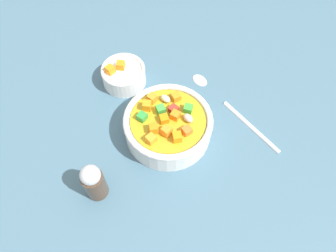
{
  "coord_description": "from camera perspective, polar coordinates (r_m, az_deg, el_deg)",
  "views": [
    {
      "loc": [
        -11.08,
        -28.87,
        52.01
      ],
      "look_at": [
        0.0,
        0.0,
        2.48
      ],
      "focal_mm": 35.04,
      "sensor_mm": 36.0,
      "label": 1
    }
  ],
  "objects": [
    {
      "name": "ground_plane",
      "position": [
        0.61,
        0.0,
        -1.72
      ],
      "size": [
        140.0,
        140.0,
        2.0
      ],
      "primitive_type": "cube",
      "color": "#42667A"
    },
    {
      "name": "side_bowl_small",
      "position": [
        0.67,
        -7.73,
        8.83
      ],
      "size": [
        8.68,
        8.68,
        5.02
      ],
      "color": "white",
      "rests_on": "ground_plane"
    },
    {
      "name": "soup_bowl_main",
      "position": [
        0.58,
        -0.01,
        0.16
      ],
      "size": [
        15.75,
        15.75,
        6.16
      ],
      "color": "white",
      "rests_on": "ground_plane"
    },
    {
      "name": "spoon",
      "position": [
        0.64,
        10.8,
        3.32
      ],
      "size": [
        8.56,
        22.55,
        0.88
      ],
      "rotation": [
        0.0,
        0.0,
        1.88
      ],
      "color": "silver",
      "rests_on": "ground_plane"
    },
    {
      "name": "pepper_shaker",
      "position": [
        0.53,
        -12.84,
        -9.42
      ],
      "size": [
        3.57,
        3.57,
        8.24
      ],
      "color": "#4C3828",
      "rests_on": "ground_plane"
    }
  ]
}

